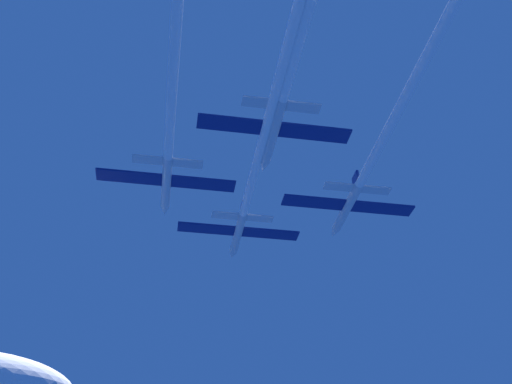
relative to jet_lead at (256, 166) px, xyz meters
name	(u,v)px	position (x,y,z in m)	size (l,w,h in m)	color
jet_lead	(256,166)	(0.00, 0.00, 0.00)	(18.03, 58.61, 2.99)	silver
jet_left_wing	(174,63)	(-11.03, -15.69, 0.06)	(18.03, 68.27, 2.99)	silver
jet_right_wing	(390,126)	(13.45, -11.31, -1.24)	(18.03, 58.95, 2.99)	silver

